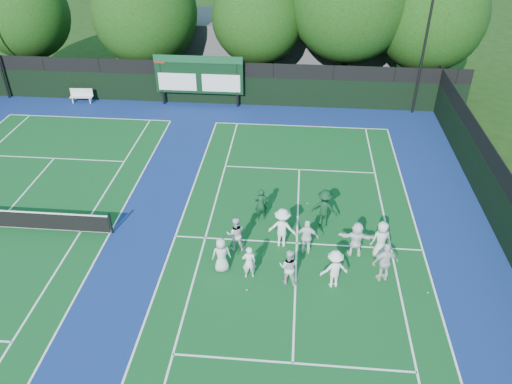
{
  "coord_description": "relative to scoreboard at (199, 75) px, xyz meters",
  "views": [
    {
      "loc": [
        -0.26,
        -16.32,
        14.09
      ],
      "look_at": [
        -2.0,
        3.0,
        1.3
      ],
      "focal_mm": 35.0,
      "sensor_mm": 36.0,
      "label": 1
    }
  ],
  "objects": [
    {
      "name": "tennis_ball_2",
      "position": [
        12.2,
        -17.21,
        -2.16
      ],
      "size": [
        0.07,
        0.07,
        0.07
      ],
      "primitive_type": "sphere",
      "color": "#BFCE18",
      "rests_on": "ground"
    },
    {
      "name": "tree_e",
      "position": [
        15.61,
        3.99,
        3.08
      ],
      "size": [
        7.58,
        7.58,
        9.26
      ],
      "color": "black",
      "rests_on": "ground"
    },
    {
      "name": "player_back_2",
      "position": [
        7.42,
        -15.15,
        -1.36
      ],
      "size": [
        1.0,
        0.47,
        1.67
      ],
      "primitive_type": "imported",
      "rotation": [
        0.0,
        0.0,
        3.08
      ],
      "color": "white",
      "rests_on": "ground"
    },
    {
      "name": "court_apron",
      "position": [
        1.01,
        -14.59,
        -2.19
      ],
      "size": [
        34.0,
        32.0,
        0.01
      ],
      "primitive_type": "cube",
      "color": "navy",
      "rests_on": "ground"
    },
    {
      "name": "player_front_4",
      "position": [
        10.51,
        -16.57,
        -1.29
      ],
      "size": [
        1.14,
        0.69,
        1.81
      ],
      "primitive_type": "imported",
      "rotation": [
        0.0,
        0.0,
        3.4
      ],
      "color": "silver",
      "rests_on": "ground"
    },
    {
      "name": "coach_right",
      "position": [
        8.2,
        -13.09,
        -1.25
      ],
      "size": [
        1.35,
        0.98,
        1.87
      ],
      "primitive_type": "imported",
      "rotation": [
        0.0,
        0.0,
        2.89
      ],
      "color": "#0E341A",
      "rests_on": "ground"
    },
    {
      "name": "player_front_2",
      "position": [
        6.71,
        -17.07,
        -1.37
      ],
      "size": [
        0.9,
        0.76,
        1.63
      ],
      "primitive_type": "imported",
      "rotation": [
        0.0,
        0.0,
        2.94
      ],
      "color": "silver",
      "rests_on": "ground"
    },
    {
      "name": "player_back_3",
      "position": [
        9.5,
        -15.1,
        -1.36
      ],
      "size": [
        1.56,
        0.56,
        1.66
      ],
      "primitive_type": "imported",
      "rotation": [
        0.0,
        0.0,
        3.1
      ],
      "color": "white",
      "rests_on": "ground"
    },
    {
      "name": "coach_left",
      "position": [
        5.27,
        -12.86,
        -1.37
      ],
      "size": [
        0.67,
        0.52,
        1.64
      ],
      "primitive_type": "imported",
      "rotation": [
        0.0,
        0.0,
        3.38
      ],
      "color": "#0F391F",
      "rests_on": "ground"
    },
    {
      "name": "player_front_1",
      "position": [
        5.12,
        -16.89,
        -1.43
      ],
      "size": [
        0.62,
        0.48,
        1.53
      ],
      "primitive_type": "imported",
      "rotation": [
        0.0,
        0.0,
        3.37
      ],
      "color": "white",
      "rests_on": "ground"
    },
    {
      "name": "tree_a",
      "position": [
        -13.27,
        3.99,
        2.49
      ],
      "size": [
        6.39,
        6.39,
        8.05
      ],
      "color": "black",
      "rests_on": "ground"
    },
    {
      "name": "tree_b",
      "position": [
        -4.28,
        3.99,
        2.81
      ],
      "size": [
        7.48,
        7.48,
        8.94
      ],
      "color": "black",
      "rests_on": "ground"
    },
    {
      "name": "tennis_ball_5",
      "position": [
        10.28,
        -15.78,
        -2.16
      ],
      "size": [
        0.07,
        0.07,
        0.07
      ],
      "primitive_type": "sphere",
      "color": "#BFCE18",
      "rests_on": "ground"
    },
    {
      "name": "tennis_ball_1",
      "position": [
        7.47,
        -11.45,
        -2.16
      ],
      "size": [
        0.07,
        0.07,
        0.07
      ],
      "primitive_type": "sphere",
      "color": "#BFCE18",
      "rests_on": "ground"
    },
    {
      "name": "scoreboard",
      "position": [
        0.0,
        0.0,
        0.0
      ],
      "size": [
        6.0,
        0.21,
        3.55
      ],
      "color": "black",
      "rests_on": "ground"
    },
    {
      "name": "tennis_ball_3",
      "position": [
        5.01,
        -15.49,
        -2.16
      ],
      "size": [
        0.07,
        0.07,
        0.07
      ],
      "primitive_type": "sphere",
      "color": "#BFCE18",
      "rests_on": "ground"
    },
    {
      "name": "player_back_0",
      "position": [
        4.37,
        -15.2,
        -1.37
      ],
      "size": [
        0.87,
        0.72,
        1.65
      ],
      "primitive_type": "imported",
      "rotation": [
        0.0,
        0.0,
        3.26
      ],
      "color": "silver",
      "rests_on": "ground"
    },
    {
      "name": "tennis_ball_4",
      "position": [
        8.61,
        -11.66,
        -2.16
      ],
      "size": [
        0.07,
        0.07,
        0.07
      ],
      "primitive_type": "sphere",
      "color": "#BFCE18",
      "rests_on": "ground"
    },
    {
      "name": "player_back_1",
      "position": [
        6.34,
        -14.74,
        -1.25
      ],
      "size": [
        1.3,
        0.85,
        1.88
      ],
      "primitive_type": "imported",
      "rotation": [
        0.0,
        0.0,
        3.01
      ],
      "color": "white",
      "rests_on": "ground"
    },
    {
      "name": "tree_d",
      "position": [
        10.14,
        3.99,
        3.94
      ],
      "size": [
        8.37,
        8.37,
        10.53
      ],
      "color": "black",
      "rests_on": "ground"
    },
    {
      "name": "tennis_ball_0",
      "position": [
        5.11,
        -17.7,
        -2.16
      ],
      "size": [
        0.07,
        0.07,
        0.07
      ],
      "primitive_type": "sphere",
      "color": "#BFCE18",
      "rests_on": "ground"
    },
    {
      "name": "clubhouse",
      "position": [
        5.01,
        8.41,
        -0.19
      ],
      "size": [
        18.0,
        6.0,
        4.0
      ],
      "primitive_type": "cube",
      "color": "#55565A",
      "rests_on": "ground"
    },
    {
      "name": "light_pole_right",
      "position": [
        14.51,
        0.11,
        4.11
      ],
      "size": [
        1.2,
        0.3,
        10.12
      ],
      "color": "black",
      "rests_on": "ground"
    },
    {
      "name": "near_court",
      "position": [
        7.01,
        -14.59,
        -2.18
      ],
      "size": [
        11.05,
        23.85,
        0.01
      ],
      "color": "#104E1F",
      "rests_on": "ground"
    },
    {
      "name": "player_front_0",
      "position": [
        3.96,
        -16.58,
        -1.39
      ],
      "size": [
        0.88,
        0.69,
        1.6
      ],
      "primitive_type": "imported",
      "rotation": [
        0.0,
        0.0,
        3.39
      ],
      "color": "silver",
      "rests_on": "ground"
    },
    {
      "name": "back_fence",
      "position": [
        1.01,
        0.41,
        -0.83
      ],
      "size": [
        34.0,
        0.08,
        3.0
      ],
      "color": "black",
      "rests_on": "ground"
    },
    {
      "name": "player_back_4",
      "position": [
        10.53,
        -15.09,
        -1.31
      ],
      "size": [
        0.98,
        0.78,
        1.75
      ],
      "primitive_type": "imported",
      "rotation": [
        0.0,
        0.0,
        3.43
      ],
      "color": "silver",
      "rests_on": "ground"
    },
    {
      "name": "bench",
      "position": [
        -8.39,
        -0.21,
        -1.66
      ],
      "size": [
        1.6,
        0.52,
        1.0
      ],
      "color": "silver",
      "rests_on": "ground"
    },
    {
      "name": "tree_c",
      "position": [
        3.83,
        3.99,
        2.71
      ],
      "size": [
        6.54,
        6.54,
        8.34
      ],
      "color": "black",
      "rests_on": "ground"
    },
    {
      "name": "ground",
      "position": [
        7.01,
        -15.59,
        -2.19
      ],
      "size": [
        120.0,
        120.0,
        0.0
      ],
      "primitive_type": "plane",
      "color": "#17340E",
      "rests_on": "ground"
    },
    {
      "name": "player_front_3",
      "position": [
        8.5,
        -17.09,
        -1.33
      ],
      "size": [
        1.24,
        0.89,
        1.72
      ],
      "primitive_type": "imported",
      "rotation": [
        0.0,
        0.0,
        3.39
      ],
      "color": "white",
      "rests_on": "ground"
    }
  ]
}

